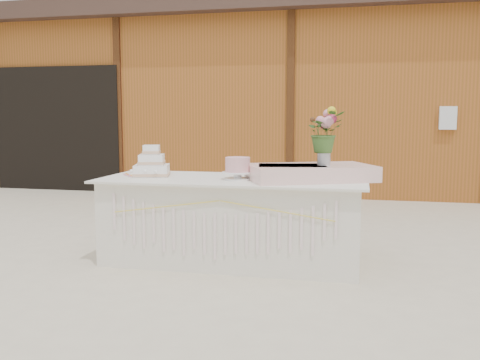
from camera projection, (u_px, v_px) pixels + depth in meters
name	position (u px, v px, depth m)	size (l,w,h in m)	color
ground	(233.00, 261.00, 4.93)	(80.00, 80.00, 0.00)	beige
barn	(303.00, 98.00, 10.53)	(12.60, 4.60, 3.30)	#974E1F
cake_table	(233.00, 220.00, 4.88)	(2.40, 1.00, 0.77)	silver
wedding_cake	(152.00, 166.00, 5.02)	(0.40, 0.40, 0.29)	white
pink_cake_stand	(238.00, 167.00, 4.72)	(0.28, 0.28, 0.20)	white
satin_runner	(311.00, 173.00, 4.70)	(1.06, 0.61, 0.13)	beige
flower_vase	(324.00, 156.00, 4.65)	(0.12, 0.12, 0.16)	silver
bouquet	(324.00, 126.00, 4.62)	(0.33, 0.28, 0.36)	#3B6126
loose_flowers	(128.00, 175.00, 5.06)	(0.12, 0.30, 0.02)	pink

